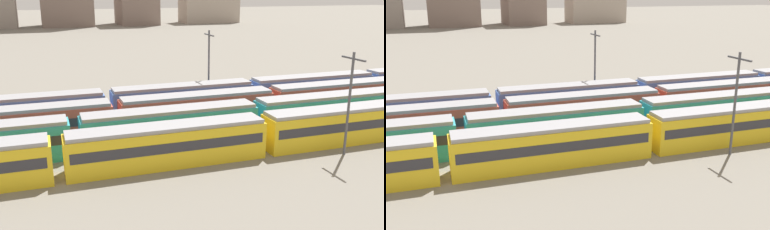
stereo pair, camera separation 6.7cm
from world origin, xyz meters
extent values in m
plane|color=slate|center=(0.00, 7.80, 0.00)|extent=(600.00, 600.00, 0.00)
cube|color=yellow|center=(10.79, 0.00, 1.70)|extent=(18.00, 3.00, 3.40)
cube|color=#2D2D33|center=(10.79, 0.00, 2.11)|extent=(17.20, 3.06, 0.90)
cube|color=#939399|center=(10.79, 0.00, 3.57)|extent=(17.60, 2.70, 0.35)
cube|color=yellow|center=(29.69, 0.00, 1.70)|extent=(18.00, 3.00, 3.40)
cube|color=#2D2D33|center=(29.69, 0.00, 2.11)|extent=(17.20, 3.06, 0.90)
cube|color=#939399|center=(29.69, 0.00, 3.57)|extent=(17.60, 2.70, 0.35)
cube|color=teal|center=(12.58, 5.20, 1.70)|extent=(18.00, 3.00, 3.40)
cube|color=#2D2D33|center=(12.58, 5.20, 2.11)|extent=(17.20, 3.06, 0.90)
cube|color=#939399|center=(12.58, 5.20, 3.57)|extent=(17.60, 2.70, 0.35)
cube|color=teal|center=(31.48, 5.20, 1.70)|extent=(18.00, 3.00, 3.40)
cube|color=#2D2D33|center=(31.48, 5.20, 2.11)|extent=(17.20, 3.06, 0.90)
cube|color=#939399|center=(31.48, 5.20, 3.57)|extent=(17.60, 2.70, 0.35)
cube|color=#BC4C38|center=(-1.58, 10.40, 1.70)|extent=(18.00, 3.00, 3.40)
cube|color=#2D2D33|center=(-1.58, 10.40, 2.11)|extent=(17.20, 3.06, 0.90)
cube|color=#939399|center=(-1.58, 10.40, 3.57)|extent=(17.60, 2.70, 0.35)
cube|color=#BC4C38|center=(17.32, 10.40, 1.70)|extent=(18.00, 3.00, 3.40)
cube|color=#2D2D33|center=(17.32, 10.40, 2.11)|extent=(17.20, 3.06, 0.90)
cube|color=#939399|center=(17.32, 10.40, 3.57)|extent=(17.60, 2.70, 0.35)
cube|color=#BC4C38|center=(36.22, 10.40, 1.70)|extent=(18.00, 3.00, 3.40)
cube|color=#2D2D33|center=(36.22, 10.40, 2.11)|extent=(17.20, 3.06, 0.90)
cube|color=#939399|center=(36.22, 10.40, 3.57)|extent=(17.60, 2.70, 0.35)
cube|color=#4C70BC|center=(-1.68, 15.60, 1.70)|extent=(18.00, 3.00, 3.40)
cube|color=#2D2D33|center=(-1.68, 15.60, 2.11)|extent=(17.20, 3.06, 0.90)
cube|color=#939399|center=(-1.68, 15.60, 3.57)|extent=(17.60, 2.70, 0.35)
cube|color=#4C70BC|center=(17.22, 15.60, 1.70)|extent=(18.00, 3.00, 3.40)
cube|color=#2D2D33|center=(17.22, 15.60, 2.11)|extent=(17.20, 3.06, 0.90)
cube|color=#939399|center=(17.22, 15.60, 3.57)|extent=(17.60, 2.70, 0.35)
cube|color=#4C70BC|center=(36.12, 15.60, 1.70)|extent=(18.00, 3.00, 3.40)
cube|color=#2D2D33|center=(36.12, 15.60, 2.11)|extent=(17.20, 3.06, 0.90)
cube|color=#939399|center=(36.12, 15.60, 3.57)|extent=(17.60, 2.70, 0.35)
cylinder|color=#4C4C51|center=(27.41, -3.01, 4.90)|extent=(0.24, 0.24, 9.79)
cube|color=#47474C|center=(27.41, -3.01, 9.19)|extent=(0.16, 3.20, 0.16)
cylinder|color=#4C4C51|center=(21.74, 18.52, 5.01)|extent=(0.24, 0.24, 10.02)
cube|color=#47474C|center=(21.74, 18.52, 9.42)|extent=(0.16, 3.20, 0.16)
cube|color=#A89989|center=(74.97, 157.31, 9.13)|extent=(25.29, 13.43, 18.25)
camera|label=1|loc=(0.88, -35.53, 15.33)|focal=41.11mm
camera|label=2|loc=(0.94, -35.55, 15.33)|focal=41.11mm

